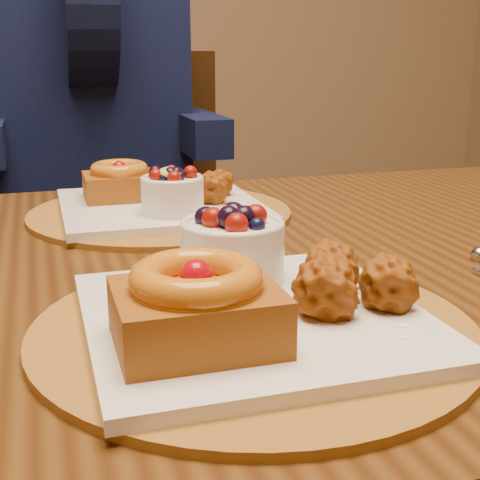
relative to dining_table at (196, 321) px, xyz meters
name	(u,v)px	position (x,y,z in m)	size (l,w,h in m)	color
dining_table	(196,321)	(0.00, 0.00, 0.00)	(1.60, 0.90, 0.76)	#361C09
place_setting_near	(247,298)	(0.00, -0.21, 0.11)	(0.38, 0.38, 0.09)	brown
place_setting_far	(159,201)	(0.00, 0.22, 0.10)	(0.38, 0.38, 0.08)	brown
chair_far	(159,240)	(0.10, 0.82, -0.13)	(0.60, 0.60, 0.99)	black
diner	(88,72)	(-0.04, 0.89, 0.26)	(0.54, 0.51, 0.88)	black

